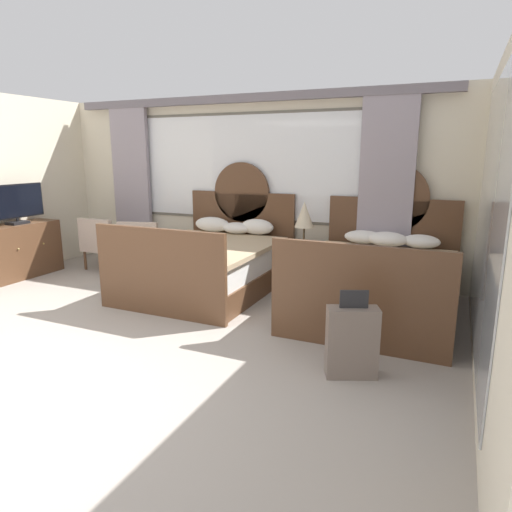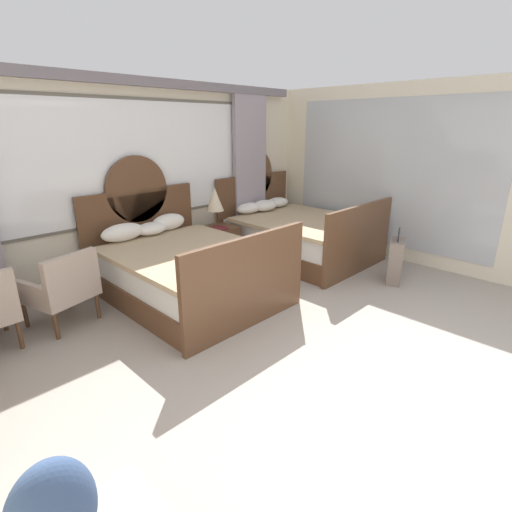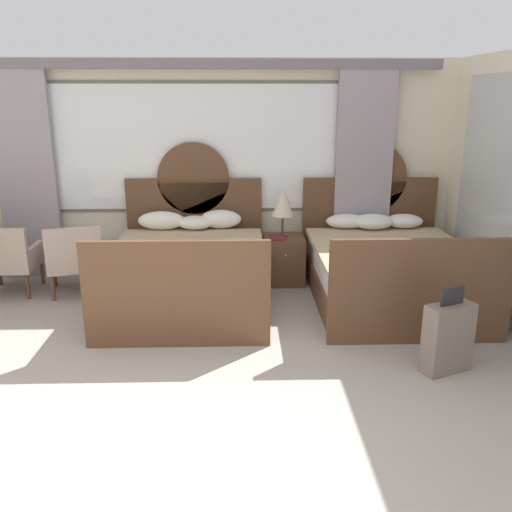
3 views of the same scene
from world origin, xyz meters
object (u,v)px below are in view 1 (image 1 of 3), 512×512
bed_near_mirror (377,281)px  suitcase_on_floor (352,342)px  armchair_by_window_left (143,246)px  table_lamp_on_nightstand (304,215)px  book_on_nightstand (295,245)px  dresser_minibar (8,253)px  nightstand_between_beds (303,266)px  armchair_by_window_centre (104,242)px  tv_flatscreen (16,204)px  bed_near_window (209,263)px

bed_near_mirror → suitcase_on_floor: bed_near_mirror is taller
armchair_by_window_left → suitcase_on_floor: (3.68, -2.01, -0.14)m
table_lamp_on_nightstand → book_on_nightstand: table_lamp_on_nightstand is taller
dresser_minibar → nightstand_between_beds: bearing=19.5°
book_on_nightstand → dresser_minibar: bearing=-161.4°
bed_near_mirror → book_on_nightstand: size_ratio=8.54×
bed_near_mirror → armchair_by_window_left: bearing=174.8°
armchair_by_window_left → suitcase_on_floor: size_ratio=1.11×
bed_near_mirror → suitcase_on_floor: bearing=-87.4°
armchair_by_window_left → book_on_nightstand: bearing=5.7°
book_on_nightstand → armchair_by_window_centre: armchair_by_window_centre is taller
bed_near_mirror → tv_flatscreen: 5.27m
armchair_by_window_centre → armchair_by_window_left: bearing=0.2°
armchair_by_window_centre → book_on_nightstand: bearing=4.3°
tv_flatscreen → suitcase_on_floor: 5.44m
suitcase_on_floor → armchair_by_window_left: bearing=151.4°
nightstand_between_beds → table_lamp_on_nightstand: size_ratio=0.97×
table_lamp_on_nightstand → suitcase_on_floor: bearing=-63.1°
bed_near_mirror → dresser_minibar: size_ratio=1.39×
tv_flatscreen → armchair_by_window_left: (1.58, 0.90, -0.67)m
book_on_nightstand → suitcase_on_floor: suitcase_on_floor is taller
armchair_by_window_left → table_lamp_on_nightstand: bearing=9.1°
table_lamp_on_nightstand → armchair_by_window_left: 2.56m
nightstand_between_beds → book_on_nightstand: (-0.09, -0.10, 0.31)m
book_on_nightstand → armchair_by_window_centre: 3.18m
nightstand_between_beds → suitcase_on_floor: size_ratio=0.78×
tv_flatscreen → armchair_by_window_centre: size_ratio=1.12×
armchair_by_window_left → nightstand_between_beds: bearing=7.7°
book_on_nightstand → tv_flatscreen: (-3.97, -1.14, 0.51)m
bed_near_window → nightstand_between_beds: bearing=30.5°
table_lamp_on_nightstand → tv_flatscreen: (-4.05, -1.29, 0.11)m
tv_flatscreen → armchair_by_window_centre: bearing=48.2°
table_lamp_on_nightstand → armchair_by_window_left: (-2.47, -0.39, -0.56)m
bed_near_mirror → dresser_minibar: bearing=-171.5°
bed_near_mirror → armchair_by_window_left: 3.62m
bed_near_mirror → suitcase_on_floor: 1.68m
bed_near_mirror → suitcase_on_floor: (0.08, -1.68, -0.07)m
bed_near_window → armchair_by_window_centre: size_ratio=2.65×
nightstand_between_beds → armchair_by_window_left: 2.51m
book_on_nightstand → armchair_by_window_centre: bearing=-175.7°
tv_flatscreen → bed_near_window: bearing=11.1°
table_lamp_on_nightstand → dresser_minibar: size_ratio=0.38×
dresser_minibar → table_lamp_on_nightstand: bearing=20.2°
bed_near_window → nightstand_between_beds: bed_near_window is taller
bed_near_mirror → armchair_by_window_centre: size_ratio=2.65×
nightstand_between_beds → armchair_by_window_left: (-2.48, -0.34, 0.15)m
armchair_by_window_left → armchair_by_window_centre: 0.78m
bed_near_window → suitcase_on_floor: 2.87m
dresser_minibar → tv_flatscreen: bearing=83.0°
nightstand_between_beds → suitcase_on_floor: suitcase_on_floor is taller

